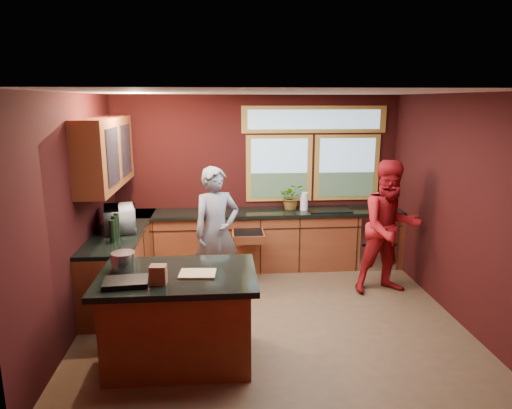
{
  "coord_description": "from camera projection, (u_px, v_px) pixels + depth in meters",
  "views": [
    {
      "loc": [
        -0.59,
        -5.18,
        2.62
      ],
      "look_at": [
        -0.15,
        0.4,
        1.33
      ],
      "focal_mm": 32.0,
      "sensor_mm": 36.0,
      "label": 1
    }
  ],
  "objects": [
    {
      "name": "back_counter",
      "position": [
        271.0,
        239.0,
        7.23
      ],
      "size": [
        4.5,
        0.64,
        0.93
      ],
      "color": "maroon",
      "rests_on": "floor"
    },
    {
      "name": "left_counter",
      "position": [
        122.0,
        261.0,
        6.24
      ],
      "size": [
        0.64,
        2.3,
        0.93
      ],
      "color": "maroon",
      "rests_on": "floor"
    },
    {
      "name": "paper_bag",
      "position": [
        158.0,
        275.0,
        4.23
      ],
      "size": [
        0.16,
        0.13,
        0.18
      ],
      "primitive_type": "cube",
      "rotation": [
        0.0,
        0.0,
        -0.07
      ],
      "color": "brown",
      "rests_on": "island"
    },
    {
      "name": "person_red",
      "position": [
        390.0,
        228.0,
        6.2
      ],
      "size": [
        0.97,
        0.8,
        1.84
      ],
      "primitive_type": "imported",
      "rotation": [
        0.0,
        0.0,
        0.12
      ],
      "color": "maroon",
      "rests_on": "floor"
    },
    {
      "name": "black_tray",
      "position": [
        126.0,
        282.0,
        4.22
      ],
      "size": [
        0.43,
        0.32,
        0.05
      ],
      "primitive_type": "cube",
      "rotation": [
        0.0,
        0.0,
        0.1
      ],
      "color": "black",
      "rests_on": "island"
    },
    {
      "name": "potted_plant",
      "position": [
        291.0,
        197.0,
        7.15
      ],
      "size": [
        0.37,
        0.32,
        0.41
      ],
      "primitive_type": "imported",
      "color": "#999999",
      "rests_on": "back_counter"
    },
    {
      "name": "cutting_board",
      "position": [
        198.0,
        274.0,
        4.47
      ],
      "size": [
        0.37,
        0.27,
        0.02
      ],
      "primitive_type": "cube",
      "rotation": [
        0.0,
        0.0,
        -0.07
      ],
      "color": "tan",
      "rests_on": "island"
    },
    {
      "name": "paper_towel",
      "position": [
        304.0,
        201.0,
        7.13
      ],
      "size": [
        0.12,
        0.12,
        0.28
      ],
      "primitive_type": "cylinder",
      "color": "silver",
      "rests_on": "back_counter"
    },
    {
      "name": "room_shell",
      "position": [
        220.0,
        169.0,
        5.53
      ],
      "size": [
        4.52,
        4.02,
        2.71
      ],
      "color": "black",
      "rests_on": "ground"
    },
    {
      "name": "person_grey",
      "position": [
        217.0,
        232.0,
        6.12
      ],
      "size": [
        0.76,
        0.64,
        1.77
      ],
      "primitive_type": "imported",
      "rotation": [
        0.0,
        0.0,
        0.4
      ],
      "color": "slate",
      "rests_on": "floor"
    },
    {
      "name": "island",
      "position": [
        179.0,
        317.0,
        4.61
      ],
      "size": [
        1.55,
        1.05,
        0.95
      ],
      "color": "maroon",
      "rests_on": "floor"
    },
    {
      "name": "floor",
      "position": [
        270.0,
        316.0,
        5.67
      ],
      "size": [
        4.5,
        4.5,
        0.0
      ],
      "primitive_type": "plane",
      "color": "brown",
      "rests_on": "ground"
    },
    {
      "name": "stock_pot",
      "position": [
        123.0,
        261.0,
        4.59
      ],
      "size": [
        0.24,
        0.24,
        0.18
      ],
      "primitive_type": "cylinder",
      "color": "#B2B2B7",
      "rests_on": "island"
    },
    {
      "name": "microwave",
      "position": [
        120.0,
        219.0,
        6.01
      ],
      "size": [
        0.51,
        0.65,
        0.32
      ],
      "primitive_type": "imported",
      "rotation": [
        0.0,
        0.0,
        1.8
      ],
      "color": "#999999",
      "rests_on": "left_counter"
    }
  ]
}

